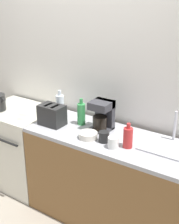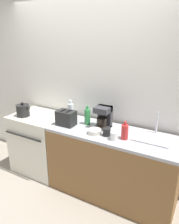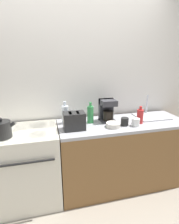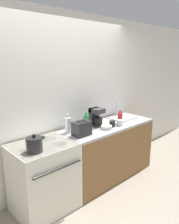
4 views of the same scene
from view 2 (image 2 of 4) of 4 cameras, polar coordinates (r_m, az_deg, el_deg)
name	(u,v)px [view 2 (image 2 of 4)]	position (r m, az deg, el deg)	size (l,w,h in m)	color
ground_plane	(63,192)	(3.22, -7.02, -20.02)	(12.00, 12.00, 0.00)	gray
wall_back	(87,89)	(3.14, -0.57, 5.92)	(8.00, 0.05, 2.60)	silver
stove	(40,142)	(3.51, -12.70, -7.63)	(0.78, 0.67, 0.91)	silver
counter_block	(112,165)	(2.92, 5.86, -13.50)	(1.64, 0.62, 0.91)	brown
kettle	(23,110)	(3.34, -16.96, 0.42)	(0.24, 0.19, 0.21)	black
toaster	(66,118)	(2.89, -6.12, -1.55)	(0.24, 0.17, 0.20)	black
coffee_maker	(103,117)	(2.80, 3.64, -1.19)	(0.19, 0.19, 0.28)	#333338
sink_tray	(153,137)	(2.66, 16.26, -6.20)	(0.42, 0.35, 0.28)	#B7B7BC
bottle_green	(87,116)	(2.89, -0.55, -1.17)	(0.08, 0.08, 0.26)	#338C47
bottle_clear	(71,111)	(3.09, -4.95, 0.24)	(0.08, 0.08, 0.28)	silver
bottle_red	(125,132)	(2.53, 9.19, -5.10)	(0.08, 0.08, 0.22)	#B72828
cup_white	(114,136)	(2.52, 6.49, -6.21)	(0.09, 0.09, 0.09)	white
cup_black	(107,132)	(2.60, 4.50, -5.24)	(0.09, 0.09, 0.10)	black
bowl	(95,131)	(2.66, 1.32, -5.11)	(0.17, 0.17, 0.05)	beige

